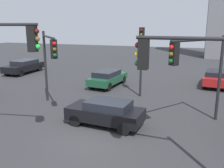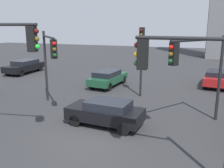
% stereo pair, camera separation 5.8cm
% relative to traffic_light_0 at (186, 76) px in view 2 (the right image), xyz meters
% --- Properties ---
extents(ground_plane, '(99.98, 99.98, 0.00)m').
position_rel_traffic_light_0_xyz_m(ground_plane, '(-4.05, 1.40, -3.54)').
color(ground_plane, '#2D2D30').
extents(traffic_light_0, '(3.23, 0.36, 5.08)m').
position_rel_traffic_light_0_xyz_m(traffic_light_0, '(0.00, 0.00, 0.00)').
color(traffic_light_0, black).
rests_on(traffic_light_0, ground_plane).
extents(traffic_light_1, '(2.82, 3.09, 4.72)m').
position_rel_traffic_light_0_xyz_m(traffic_light_1, '(-8.05, 4.53, -0.16)').
color(traffic_light_1, black).
rests_on(traffic_light_1, ground_plane).
extents(traffic_light_3, '(0.34, 0.47, 4.94)m').
position_rel_traffic_light_0_xyz_m(traffic_light_3, '(-3.53, 9.12, -0.08)').
color(traffic_light_3, black).
rests_on(traffic_light_3, ground_plane).
extents(traffic_light_4, '(2.46, 3.31, 4.58)m').
position_rel_traffic_light_0_xyz_m(traffic_light_4, '(0.33, 4.46, -0.18)').
color(traffic_light_4, black).
rests_on(traffic_light_4, ground_plane).
extents(car_1, '(4.03, 1.99, 1.35)m').
position_rel_traffic_light_0_xyz_m(car_1, '(-3.99, 3.26, -2.82)').
color(car_1, black).
rests_on(car_1, ground_plane).
extents(car_2, '(2.03, 4.75, 1.41)m').
position_rel_traffic_light_0_xyz_m(car_2, '(-17.44, 13.61, -2.78)').
color(car_2, black).
rests_on(car_2, ground_plane).
extents(car_3, '(2.23, 4.47, 1.37)m').
position_rel_traffic_light_0_xyz_m(car_3, '(1.87, 14.25, -2.79)').
color(car_3, maroon).
rests_on(car_3, ground_plane).
extents(car_4, '(2.27, 4.50, 1.35)m').
position_rel_traffic_light_0_xyz_m(car_4, '(-6.84, 11.16, -2.80)').
color(car_4, '#19472D').
rests_on(car_4, ground_plane).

